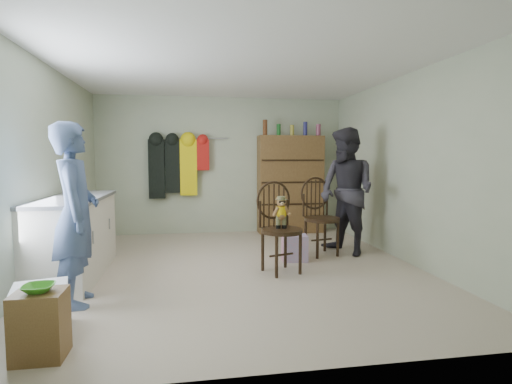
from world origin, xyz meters
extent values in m
plane|color=beige|center=(0.00, 0.00, 0.00)|extent=(5.00, 5.00, 0.00)
plane|color=#B8C0A1|center=(0.00, 2.50, 1.25)|extent=(4.50, 0.00, 4.50)
plane|color=#B8C0A1|center=(-2.25, 0.00, 1.25)|extent=(0.00, 5.00, 5.00)
plane|color=#B8C0A1|center=(2.25, 0.00, 1.25)|extent=(0.00, 5.00, 5.00)
plane|color=white|center=(0.00, 0.00, 2.50)|extent=(5.00, 5.00, 0.00)
cube|color=silver|center=(-1.95, 0.00, 0.45)|extent=(0.60, 1.80, 0.90)
cube|color=slate|center=(-1.95, 0.00, 0.92)|extent=(0.64, 1.86, 0.04)
cylinder|color=#99999E|center=(-1.64, -0.45, 0.54)|extent=(0.02, 0.02, 0.14)
cylinder|color=#99999E|center=(-1.64, 0.45, 0.54)|extent=(0.02, 0.02, 0.14)
cube|color=brown|center=(-1.64, -2.03, 0.24)|extent=(0.33, 0.29, 0.48)
imported|color=green|center=(-1.64, -2.03, 0.50)|extent=(0.21, 0.21, 0.05)
cube|color=white|center=(-1.80, -1.57, 0.19)|extent=(0.48, 0.47, 0.38)
cylinder|color=black|center=(0.48, -0.27, 0.52)|extent=(0.62, 0.62, 0.05)
cylinder|color=black|center=(0.38, -0.48, 0.25)|extent=(0.04, 0.04, 0.49)
cylinder|color=black|center=(0.69, -0.38, 0.25)|extent=(0.04, 0.04, 0.49)
cylinder|color=black|center=(0.27, -0.16, 0.25)|extent=(0.04, 0.04, 0.49)
cylinder|color=black|center=(0.59, -0.06, 0.25)|extent=(0.04, 0.04, 0.49)
torus|color=black|center=(0.42, -0.09, 0.87)|extent=(0.47, 0.18, 0.48)
cylinder|color=black|center=(0.24, -0.16, 0.71)|extent=(0.03, 0.03, 0.33)
cylinder|color=black|center=(0.61, -0.04, 0.71)|extent=(0.03, 0.03, 0.33)
cylinder|color=yellow|center=(0.48, -0.25, 0.75)|extent=(0.12, 0.12, 0.12)
cylinder|color=#475128|center=(0.48, -0.25, 0.63)|extent=(0.07, 0.07, 0.18)
sphere|color=#9E7042|center=(0.48, -0.25, 0.86)|extent=(0.11, 0.11, 0.11)
cylinder|color=#475128|center=(0.48, -0.25, 0.91)|extent=(0.10, 0.10, 0.04)
cube|color=black|center=(0.48, -0.30, 0.87)|extent=(0.08, 0.01, 0.02)
cylinder|color=black|center=(1.26, 0.50, 0.52)|extent=(0.59, 0.59, 0.05)
cylinder|color=black|center=(1.13, 0.30, 0.25)|extent=(0.04, 0.04, 0.49)
cylinder|color=black|center=(1.45, 0.38, 0.25)|extent=(0.04, 0.04, 0.49)
cylinder|color=black|center=(1.06, 0.64, 0.25)|extent=(0.04, 0.04, 0.49)
cylinder|color=black|center=(1.38, 0.71, 0.25)|extent=(0.04, 0.04, 0.49)
torus|color=black|center=(1.22, 0.69, 0.87)|extent=(0.48, 0.13, 0.48)
cylinder|color=black|center=(1.02, 0.64, 0.71)|extent=(0.03, 0.03, 0.33)
cylinder|color=black|center=(1.41, 0.73, 0.71)|extent=(0.03, 0.03, 0.33)
cube|color=pink|center=(0.79, 0.25, 0.18)|extent=(0.36, 0.30, 0.35)
imported|color=#455880|center=(-1.67, -0.96, 0.87)|extent=(0.51, 0.69, 1.73)
imported|color=#2D2B33|center=(1.63, 0.52, 0.92)|extent=(1.00, 1.10, 1.83)
cube|color=brown|center=(1.25, 2.30, 0.90)|extent=(1.20, 0.38, 1.80)
cube|color=black|center=(1.25, 2.11, 0.55)|extent=(1.16, 0.02, 0.03)
cube|color=black|center=(1.25, 2.11, 0.95)|extent=(1.16, 0.02, 0.03)
cube|color=black|center=(1.25, 2.11, 1.35)|extent=(1.16, 0.02, 0.03)
cylinder|color=#592D14|center=(0.75, 2.20, 1.94)|extent=(0.08, 0.08, 0.28)
cylinder|color=#19591E|center=(1.00, 2.20, 1.90)|extent=(0.07, 0.07, 0.20)
cylinder|color=#A59933|center=(1.25, 2.20, 1.89)|extent=(0.07, 0.07, 0.19)
cylinder|color=navy|center=(1.50, 2.20, 1.92)|extent=(0.08, 0.08, 0.25)
cylinder|color=#8C3F59|center=(1.75, 2.20, 1.90)|extent=(0.08, 0.08, 0.21)
cylinder|color=#99999E|center=(-0.40, 2.44, 1.75)|extent=(1.00, 0.02, 0.02)
cube|color=black|center=(-1.18, 2.38, 1.19)|extent=(0.28, 0.10, 1.05)
cube|color=black|center=(-0.90, 2.38, 1.25)|extent=(0.26, 0.10, 0.95)
cube|color=yellow|center=(-0.62, 2.38, 1.22)|extent=(0.30, 0.10, 1.00)
cube|color=red|center=(-0.36, 2.38, 1.44)|extent=(0.22, 0.10, 0.55)
camera|label=1|loc=(-0.61, -4.92, 1.40)|focal=28.00mm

